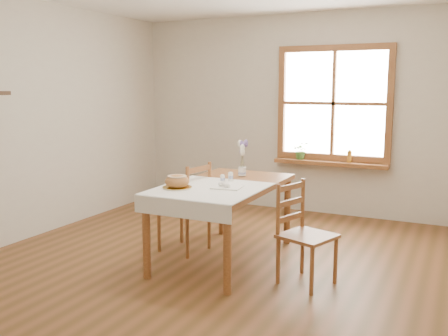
{
  "coord_description": "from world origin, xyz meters",
  "views": [
    {
      "loc": [
        2.04,
        -3.9,
        1.67
      ],
      "look_at": [
        0.0,
        0.3,
        0.9
      ],
      "focal_mm": 40.0,
      "sensor_mm": 36.0,
      "label": 1
    }
  ],
  "objects_px": {
    "chair_right": "(308,235)",
    "bread_plate": "(177,188)",
    "chair_left": "(184,207)",
    "flower_vase": "(242,172)",
    "dining_table": "(224,192)"
  },
  "relations": [
    {
      "from": "flower_vase",
      "to": "dining_table",
      "type": "bearing_deg",
      "value": -90.2
    },
    {
      "from": "dining_table",
      "to": "chair_right",
      "type": "xyz_separation_m",
      "value": [
        0.9,
        -0.25,
        -0.23
      ]
    },
    {
      "from": "chair_left",
      "to": "bread_plate",
      "type": "distance_m",
      "value": 0.63
    },
    {
      "from": "bread_plate",
      "to": "flower_vase",
      "type": "height_order",
      "value": "flower_vase"
    },
    {
      "from": "chair_right",
      "to": "flower_vase",
      "type": "relative_size",
      "value": 9.73
    },
    {
      "from": "dining_table",
      "to": "chair_left",
      "type": "height_order",
      "value": "chair_left"
    },
    {
      "from": "dining_table",
      "to": "flower_vase",
      "type": "bearing_deg",
      "value": 89.8
    },
    {
      "from": "chair_left",
      "to": "chair_right",
      "type": "relative_size",
      "value": 1.05
    },
    {
      "from": "dining_table",
      "to": "bread_plate",
      "type": "xyz_separation_m",
      "value": [
        -0.26,
        -0.43,
        0.1
      ]
    },
    {
      "from": "chair_right",
      "to": "bread_plate",
      "type": "relative_size",
      "value": 3.37
    },
    {
      "from": "chair_right",
      "to": "bread_plate",
      "type": "height_order",
      "value": "chair_right"
    },
    {
      "from": "flower_vase",
      "to": "chair_left",
      "type": "bearing_deg",
      "value": -143.45
    },
    {
      "from": "bread_plate",
      "to": "flower_vase",
      "type": "xyz_separation_m",
      "value": [
        0.26,
        0.85,
        0.03
      ]
    },
    {
      "from": "chair_right",
      "to": "bread_plate",
      "type": "bearing_deg",
      "value": 118.05
    },
    {
      "from": "chair_right",
      "to": "dining_table",
      "type": "bearing_deg",
      "value": 93.74
    }
  ]
}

